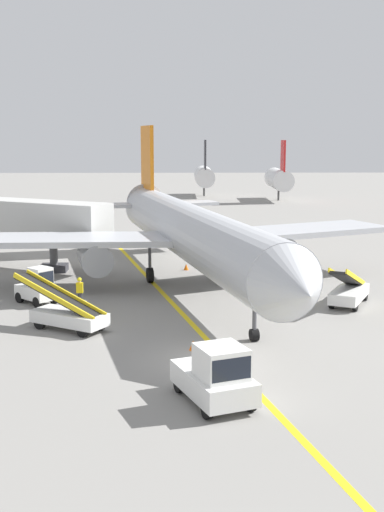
# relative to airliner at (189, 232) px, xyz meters

# --- Properties ---
(ground_plane) EXTENTS (300.00, 300.00, 0.00)m
(ground_plane) POSITION_rel_airliner_xyz_m (0.79, -14.30, -3.42)
(ground_plane) COLOR gray
(taxi_line_yellow) EXTENTS (18.94, 77.87, 0.01)m
(taxi_line_yellow) POSITION_rel_airliner_xyz_m (0.13, -9.30, -3.41)
(taxi_line_yellow) COLOR yellow
(taxi_line_yellow) RESTS_ON ground
(airliner) EXTENTS (27.94, 34.97, 10.10)m
(airliner) POSITION_rel_airliner_xyz_m (0.00, 0.00, 0.00)
(airliner) COLOR #B2B5BA
(airliner) RESTS_ON ground
(jet_bridge) EXTENTS (12.49, 8.34, 4.85)m
(jet_bridge) POSITION_rel_airliner_xyz_m (-12.05, 6.11, 0.12)
(jet_bridge) COLOR beige
(jet_bridge) RESTS_ON ground
(pushback_tug) EXTENTS (3.09, 4.05, 2.20)m
(pushback_tug) POSITION_rel_airliner_xyz_m (0.65, -19.00, -2.42)
(pushback_tug) COLOR silver
(pushback_tug) RESTS_ON ground
(baggage_tug_near_wing) EXTENTS (2.64, 2.59, 2.10)m
(baggage_tug_near_wing) POSITION_rel_airliner_xyz_m (-8.50, -4.54, -2.49)
(baggage_tug_near_wing) COLOR silver
(baggage_tug_near_wing) RESTS_ON ground
(belt_loader_forward_hold) EXTENTS (3.34, 5.04, 2.59)m
(belt_loader_forward_hold) POSITION_rel_airliner_xyz_m (8.79, -5.17, -2.64)
(belt_loader_forward_hold) COLOR silver
(belt_loader_forward_hold) RESTS_ON ground
(belt_loader_aft_hold) EXTENTS (4.93, 3.65, 2.59)m
(belt_loader_aft_hold) POSITION_rel_airliner_xyz_m (-6.03, -9.68, -2.64)
(belt_loader_aft_hold) COLOR silver
(belt_loader_aft_hold) RESTS_ON ground
(ground_crew_marshaller) EXTENTS (0.36, 0.24, 1.70)m
(ground_crew_marshaller) POSITION_rel_airliner_xyz_m (-6.02, -5.55, -2.51)
(ground_crew_marshaller) COLOR #26262D
(ground_crew_marshaller) RESTS_ON ground
(safety_cone_nose_right) EXTENTS (0.36, 0.36, 0.44)m
(safety_cone_nose_right) POSITION_rel_airliner_xyz_m (-0.11, 4.95, -3.20)
(safety_cone_nose_right) COLOR orange
(safety_cone_nose_right) RESTS_ON ground
(safety_cone_wingtip_left) EXTENTS (0.36, 0.36, 0.44)m
(safety_cone_wingtip_left) POSITION_rel_airliner_xyz_m (-0.02, -13.03, -3.20)
(safety_cone_wingtip_left) COLOR orange
(safety_cone_wingtip_left) RESTS_ON ground
(distant_aircraft_far_left) EXTENTS (3.00, 10.10, 8.80)m
(distant_aircraft_far_left) POSITION_rel_airliner_xyz_m (3.43, 64.83, -0.20)
(distant_aircraft_far_left) COLOR silver
(distant_aircraft_far_left) RESTS_ON ground
(distant_aircraft_mid_left) EXTENTS (3.00, 10.10, 8.80)m
(distant_aircraft_mid_left) POSITION_rel_airliner_xyz_m (14.12, 57.10, -0.20)
(distant_aircraft_mid_left) COLOR silver
(distant_aircraft_mid_left) RESTS_ON ground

